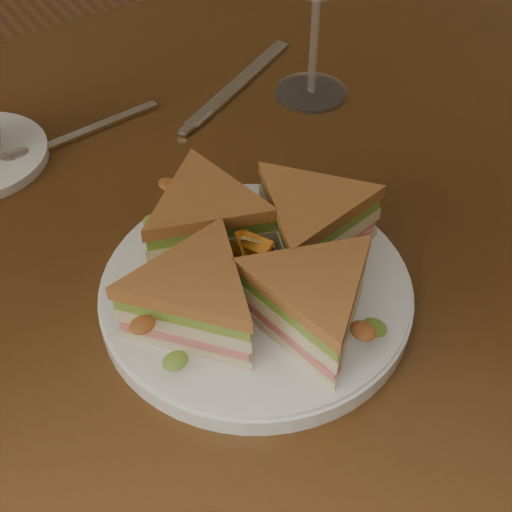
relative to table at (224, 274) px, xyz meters
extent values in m
cube|color=#321B0B|center=(0.00, 0.00, 0.08)|extent=(1.20, 0.80, 0.04)
cylinder|color=black|center=(0.54, 0.34, -0.30)|extent=(0.06, 0.06, 0.71)
cylinder|color=silver|center=(-0.04, -0.12, 0.11)|extent=(0.25, 0.25, 0.02)
cube|color=silver|center=(-0.04, 0.17, 0.10)|extent=(0.13, 0.02, 0.00)
ellipsoid|color=silver|center=(-0.14, 0.16, 0.10)|extent=(0.05, 0.03, 0.01)
cube|color=silver|center=(0.12, 0.16, 0.10)|extent=(0.19, 0.10, 0.00)
cube|color=silver|center=(0.04, 0.12, 0.10)|extent=(0.05, 0.03, 0.00)
cylinder|color=white|center=(0.18, 0.10, 0.10)|extent=(0.08, 0.08, 0.00)
cylinder|color=white|center=(0.18, 0.10, 0.16)|extent=(0.01, 0.01, 0.11)
camera|label=1|loc=(-0.25, -0.43, 0.53)|focal=50.00mm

